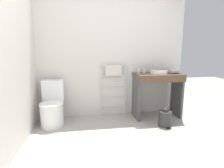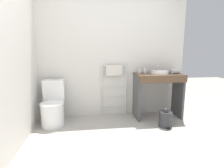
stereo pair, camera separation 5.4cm
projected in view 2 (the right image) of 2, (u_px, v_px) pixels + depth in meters
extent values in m
plane|color=#A8A399|center=(128.00, 158.00, 2.15)|extent=(12.00, 12.00, 0.00)
cube|color=silver|center=(111.00, 56.00, 3.49)|extent=(3.02, 0.12, 2.39)
cube|color=silver|center=(17.00, 58.00, 2.48)|extent=(0.12, 2.29, 2.39)
cylinder|color=white|center=(53.00, 115.00, 3.05)|extent=(0.39, 0.39, 0.40)
cylinder|color=white|center=(52.00, 103.00, 3.01)|extent=(0.40, 0.40, 0.02)
cube|color=white|center=(54.00, 90.00, 3.23)|extent=(0.37, 0.18, 0.38)
cylinder|color=silver|center=(53.00, 79.00, 3.20)|extent=(0.05, 0.05, 0.01)
cylinder|color=silver|center=(102.00, 90.00, 3.50)|extent=(0.02, 0.02, 1.06)
cylinder|color=silver|center=(126.00, 89.00, 3.57)|extent=(0.02, 0.02, 1.06)
cylinder|color=silver|center=(114.00, 106.00, 3.60)|extent=(0.50, 0.02, 0.02)
cylinder|color=silver|center=(114.00, 96.00, 3.56)|extent=(0.50, 0.02, 0.02)
cylinder|color=silver|center=(114.00, 86.00, 3.52)|extent=(0.50, 0.02, 0.02)
cylinder|color=silver|center=(114.00, 76.00, 3.48)|extent=(0.50, 0.02, 0.02)
cylinder|color=silver|center=(114.00, 65.00, 3.44)|extent=(0.50, 0.02, 0.02)
cube|color=silver|center=(114.00, 70.00, 3.43)|extent=(0.32, 0.04, 0.21)
cube|color=brown|center=(159.00, 75.00, 3.34)|extent=(0.89, 0.51, 0.03)
cube|color=brown|center=(164.00, 80.00, 3.12)|extent=(0.89, 0.02, 0.10)
cube|color=#4C4C4F|center=(137.00, 97.00, 3.37)|extent=(0.04, 0.44, 0.84)
cube|color=#4C4C4F|center=(178.00, 96.00, 3.48)|extent=(0.04, 0.44, 0.84)
cylinder|color=white|center=(160.00, 72.00, 3.32)|extent=(0.32, 0.32, 0.06)
cylinder|color=silver|center=(160.00, 71.00, 3.31)|extent=(0.26, 0.26, 0.01)
cylinder|color=silver|center=(156.00, 69.00, 3.49)|extent=(0.02, 0.02, 0.15)
cylinder|color=silver|center=(157.00, 66.00, 3.44)|extent=(0.02, 0.09, 0.02)
cylinder|color=silver|center=(140.00, 70.00, 3.45)|extent=(0.07, 0.07, 0.10)
cylinder|color=silver|center=(145.00, 71.00, 3.43)|extent=(0.06, 0.06, 0.09)
cylinder|color=#B7B7BC|center=(175.00, 72.00, 3.30)|extent=(0.14, 0.09, 0.09)
cone|color=#9C9CA0|center=(180.00, 71.00, 3.32)|extent=(0.05, 0.07, 0.07)
cube|color=#B7B7BC|center=(172.00, 71.00, 3.38)|extent=(0.05, 0.09, 0.06)
cylinder|color=#333335|center=(165.00, 119.00, 3.04)|extent=(0.23, 0.23, 0.27)
sphere|color=#333335|center=(166.00, 111.00, 3.01)|extent=(0.10, 0.10, 0.10)
cube|color=black|center=(168.00, 129.00, 2.94)|extent=(0.05, 0.04, 0.02)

